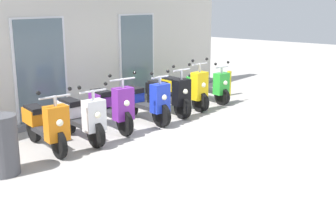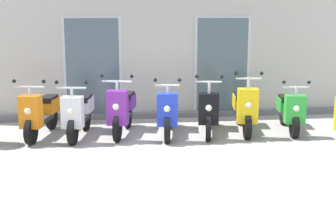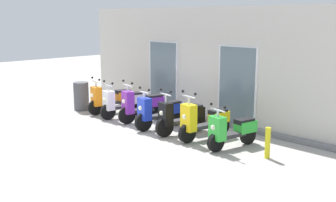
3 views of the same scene
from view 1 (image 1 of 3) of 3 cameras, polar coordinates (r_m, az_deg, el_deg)
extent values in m
plane|color=#A8A39E|center=(8.58, 2.63, -4.30)|extent=(40.00, 40.00, 0.00)
cube|color=beige|center=(10.27, -10.73, 8.01)|extent=(10.02, 0.30, 3.36)
cube|color=slate|center=(10.36, -9.46, -1.02)|extent=(10.02, 0.20, 0.12)
cube|color=silver|center=(9.33, -16.90, 3.83)|extent=(1.30, 0.04, 2.30)
cube|color=slate|center=(9.31, -16.83, 3.82)|extent=(1.18, 0.02, 2.22)
cube|color=silver|center=(11.21, -4.22, 5.91)|extent=(1.30, 0.04, 2.30)
cube|color=slate|center=(11.20, -4.14, 5.90)|extent=(1.18, 0.02, 2.22)
cylinder|color=black|center=(7.37, -14.65, -5.73)|extent=(0.19, 0.50, 0.49)
cylinder|color=black|center=(8.37, -17.84, -3.66)|extent=(0.19, 0.50, 0.49)
cube|color=#2D2D30|center=(7.84, -16.40, -3.93)|extent=(0.39, 0.73, 0.09)
cube|color=orange|center=(7.30, -14.94, -2.96)|extent=(0.42, 0.31, 0.60)
sphere|color=#F2EFCC|center=(7.18, -14.54, -2.89)|extent=(0.12, 0.12, 0.12)
cube|color=orange|center=(8.20, -17.73, -1.94)|extent=(0.40, 0.57, 0.28)
cube|color=black|center=(8.13, -17.69, -1.05)|extent=(0.35, 0.52, 0.11)
cylinder|color=silver|center=(7.21, -15.13, -0.05)|extent=(0.06, 0.06, 0.20)
cylinder|color=silver|center=(7.19, -15.16, 0.56)|extent=(0.55, 0.15, 0.04)
sphere|color=black|center=(7.28, -13.24, 1.63)|extent=(0.07, 0.07, 0.07)
sphere|color=black|center=(7.07, -17.25, 1.03)|extent=(0.07, 0.07, 0.07)
cylinder|color=black|center=(7.76, -9.78, -4.52)|extent=(0.18, 0.50, 0.49)
cylinder|color=black|center=(8.65, -13.48, -2.82)|extent=(0.18, 0.50, 0.49)
cube|color=#2D2D30|center=(8.17, -11.77, -2.96)|extent=(0.36, 0.69, 0.09)
cube|color=white|center=(7.69, -10.04, -1.97)|extent=(0.41, 0.30, 0.58)
sphere|color=#F2EFCC|center=(7.57, -9.54, -1.88)|extent=(0.12, 0.12, 0.12)
cube|color=white|center=(8.49, -13.27, -1.04)|extent=(0.38, 0.56, 0.28)
cube|color=black|center=(8.42, -13.20, -0.17)|extent=(0.33, 0.52, 0.11)
cylinder|color=silver|center=(7.60, -10.16, 0.73)|extent=(0.06, 0.06, 0.20)
cylinder|color=silver|center=(7.59, -10.18, 1.33)|extent=(0.54, 0.12, 0.04)
sphere|color=black|center=(7.70, -8.51, 2.34)|extent=(0.07, 0.07, 0.07)
sphere|color=black|center=(7.44, -11.98, 1.79)|extent=(0.07, 0.07, 0.07)
cylinder|color=black|center=(8.34, -5.91, -3.01)|extent=(0.19, 0.53, 0.52)
cylinder|color=black|center=(9.22, -9.41, -1.53)|extent=(0.19, 0.53, 0.52)
cube|color=#2D2D30|center=(8.75, -7.77, -1.60)|extent=(0.39, 0.69, 0.09)
cube|color=purple|center=(8.27, -6.12, -0.40)|extent=(0.42, 0.32, 0.65)
sphere|color=#F2EFCC|center=(8.15, -5.65, -0.30)|extent=(0.12, 0.12, 0.12)
cube|color=purple|center=(9.05, -9.18, 0.29)|extent=(0.41, 0.57, 0.28)
cube|color=black|center=(8.99, -9.09, 1.12)|extent=(0.36, 0.52, 0.11)
cylinder|color=silver|center=(8.18, -6.20, 2.38)|extent=(0.06, 0.06, 0.21)
cylinder|color=silver|center=(8.17, -6.21, 2.96)|extent=(0.55, 0.16, 0.04)
sphere|color=black|center=(8.30, -4.59, 3.86)|extent=(0.07, 0.07, 0.07)
sphere|color=black|center=(8.01, -7.93, 3.43)|extent=(0.07, 0.07, 0.07)
cylinder|color=black|center=(8.88, -0.91, -1.95)|extent=(0.17, 0.53, 0.52)
cylinder|color=black|center=(9.71, -5.21, -0.65)|extent=(0.17, 0.53, 0.52)
cube|color=#2D2D30|center=(9.26, -3.17, -0.67)|extent=(0.36, 0.72, 0.09)
cube|color=#1E38C6|center=(8.82, -1.09, 0.39)|extent=(0.41, 0.29, 0.61)
sphere|color=#F2EFCC|center=(8.71, -0.54, 0.50)|extent=(0.12, 0.12, 0.12)
cube|color=#1E38C6|center=(9.57, -4.89, 0.80)|extent=(0.37, 0.56, 0.28)
cube|color=black|center=(9.51, -4.76, 1.58)|extent=(0.33, 0.51, 0.11)
cylinder|color=silver|center=(8.74, -1.10, 2.81)|extent=(0.06, 0.06, 0.19)
cylinder|color=silver|center=(8.73, -1.11, 3.28)|extent=(0.44, 0.10, 0.04)
sphere|color=black|center=(8.85, -0.02, 4.09)|extent=(0.07, 0.07, 0.07)
sphere|color=black|center=(8.57, -2.23, 3.76)|extent=(0.07, 0.07, 0.07)
cylinder|color=black|center=(9.49, 1.98, -0.95)|extent=(0.20, 0.52, 0.51)
cylinder|color=black|center=(10.29, -1.87, 0.18)|extent=(0.20, 0.52, 0.51)
cube|color=#2D2D30|center=(9.86, -0.02, 0.20)|extent=(0.38, 0.69, 0.09)
cube|color=black|center=(9.44, 1.84, 1.18)|extent=(0.42, 0.31, 0.59)
sphere|color=#F2EFCC|center=(9.33, 2.37, 1.29)|extent=(0.12, 0.12, 0.12)
cube|color=black|center=(10.15, -1.54, 1.66)|extent=(0.40, 0.57, 0.28)
cube|color=black|center=(10.09, -1.41, 2.40)|extent=(0.35, 0.52, 0.11)
cylinder|color=silver|center=(9.36, 1.86, 3.59)|extent=(0.06, 0.06, 0.26)
cylinder|color=silver|center=(9.34, 1.87, 4.25)|extent=(0.46, 0.13, 0.04)
sphere|color=black|center=(9.48, 2.94, 4.98)|extent=(0.07, 0.07, 0.07)
sphere|color=black|center=(9.18, 0.77, 4.72)|extent=(0.07, 0.07, 0.07)
cylinder|color=black|center=(10.12, 4.43, -0.14)|extent=(0.18, 0.50, 0.49)
cylinder|color=black|center=(10.92, 0.02, 0.91)|extent=(0.18, 0.50, 0.49)
cube|color=#2D2D30|center=(10.49, 2.15, 0.94)|extent=(0.36, 0.75, 0.09)
cube|color=yellow|center=(10.06, 4.30, 2.08)|extent=(0.41, 0.29, 0.67)
sphere|color=#F2EFCC|center=(9.97, 4.85, 2.19)|extent=(0.12, 0.12, 0.12)
cube|color=yellow|center=(10.79, 0.38, 2.23)|extent=(0.37, 0.56, 0.28)
cube|color=black|center=(10.74, 0.53, 2.93)|extent=(0.33, 0.51, 0.11)
cylinder|color=silver|center=(9.98, 4.35, 4.49)|extent=(0.06, 0.06, 0.23)
cylinder|color=silver|center=(9.97, 4.35, 5.04)|extent=(0.48, 0.10, 0.04)
sphere|color=black|center=(10.13, 5.30, 5.73)|extent=(0.07, 0.07, 0.07)
sphere|color=black|center=(9.79, 3.40, 5.49)|extent=(0.07, 0.07, 0.07)
cylinder|color=black|center=(10.86, 7.38, 0.60)|extent=(0.19, 0.45, 0.44)
cylinder|color=black|center=(11.57, 3.56, 1.48)|extent=(0.19, 0.45, 0.44)
cube|color=#2D2D30|center=(11.19, 5.42, 1.55)|extent=(0.37, 0.68, 0.09)
cube|color=green|center=(10.82, 7.28, 2.37)|extent=(0.42, 0.30, 0.55)
sphere|color=#F2EFCC|center=(10.73, 7.80, 2.47)|extent=(0.12, 0.12, 0.12)
cube|color=green|center=(11.45, 3.93, 2.59)|extent=(0.38, 0.56, 0.28)
cube|color=black|center=(11.39, 4.08, 3.25)|extent=(0.34, 0.52, 0.11)
cylinder|color=silver|center=(10.76, 7.33, 4.20)|extent=(0.06, 0.06, 0.19)
cylinder|color=silver|center=(10.75, 7.34, 4.61)|extent=(0.47, 0.12, 0.04)
sphere|color=black|center=(10.91, 8.19, 5.24)|extent=(0.07, 0.07, 0.07)
sphere|color=black|center=(10.56, 6.50, 5.02)|extent=(0.07, 0.07, 0.07)
cylinder|color=yellow|center=(11.98, 8.31, 2.41)|extent=(0.12, 0.12, 0.70)
cylinder|color=#4C4C51|center=(6.91, -21.75, -5.62)|extent=(0.50, 0.50, 0.94)
camera|label=2|loc=(6.15, 64.23, 4.00)|focal=48.49mm
camera|label=3|loc=(14.86, 46.82, 11.09)|focal=44.22mm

